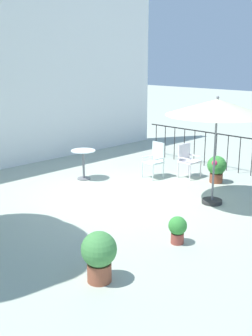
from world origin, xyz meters
The scene contains 10 objects.
ground_plane centered at (0.00, 0.00, 0.00)m, with size 60.00×60.00×0.00m, color #A9B2A0.
villa_facade centered at (0.00, 4.36, 2.68)m, with size 11.23×0.30×5.35m, color white.
terrace_railing centered at (3.86, 0.00, 0.68)m, with size 0.03×4.85×1.01m.
patio_umbrella_0 centered at (1.29, -1.58, 2.06)m, with size 2.12×2.12×2.31m.
cafe_table_0 centered at (0.51, 1.82, 0.53)m, with size 0.62×0.62×0.77m.
patio_chair_0 centered at (2.58, 0.05, 0.51)m, with size 0.50×0.43×0.88m.
patio_chair_1 centered at (1.96, 0.63, 0.52)m, with size 0.46×0.45×0.93m.
potted_plant_1 centered at (-2.58, -2.26, 0.42)m, with size 0.51×0.51×0.75m.
potted_plant_2 centered at (-0.82, -2.28, 0.27)m, with size 0.32×0.32×0.48m.
potted_plant_3 centered at (2.68, -0.79, 0.39)m, with size 0.50×0.48×0.69m.
Camera 1 is at (-6.03, -6.21, 3.07)m, focal length 44.03 mm.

